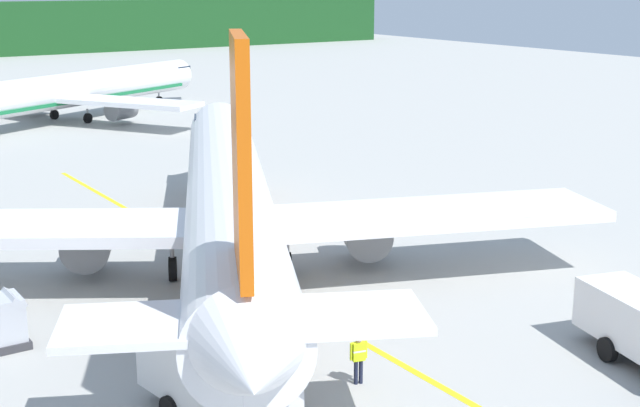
% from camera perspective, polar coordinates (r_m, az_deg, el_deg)
% --- Properties ---
extents(airliner_foreground, '(32.83, 38.89, 11.90)m').
position_cam_1_polar(airliner_foreground, '(40.79, -5.91, 0.16)').
color(airliner_foreground, white).
rests_on(airliner_foreground, ground).
extents(airliner_mid_apron, '(32.82, 27.71, 10.07)m').
position_cam_1_polar(airliner_mid_apron, '(88.33, -15.44, 7.03)').
color(airliner_mid_apron, white).
rests_on(airliner_mid_apron, ground).
extents(service_truck_baggage, '(3.04, 5.96, 2.72)m').
position_cam_1_polar(service_truck_baggage, '(27.77, -6.77, -10.92)').
color(service_truck_baggage, silver).
rests_on(service_truck_baggage, ground).
extents(cargo_container_near, '(1.75, 1.75, 2.06)m').
position_cam_1_polar(cargo_container_near, '(35.07, -19.79, -7.18)').
color(cargo_container_near, '#333338').
rests_on(cargo_container_near, ground).
extents(crew_marshaller, '(0.62, 0.33, 1.72)m').
position_cam_1_polar(crew_marshaller, '(30.20, 2.49, -9.73)').
color(crew_marshaller, '#191E33').
rests_on(crew_marshaller, ground).
extents(apron_guide_line, '(0.30, 60.00, 0.01)m').
position_cam_1_polar(apron_guide_line, '(38.16, -2.28, -6.10)').
color(apron_guide_line, yellow).
rests_on(apron_guide_line, ground).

